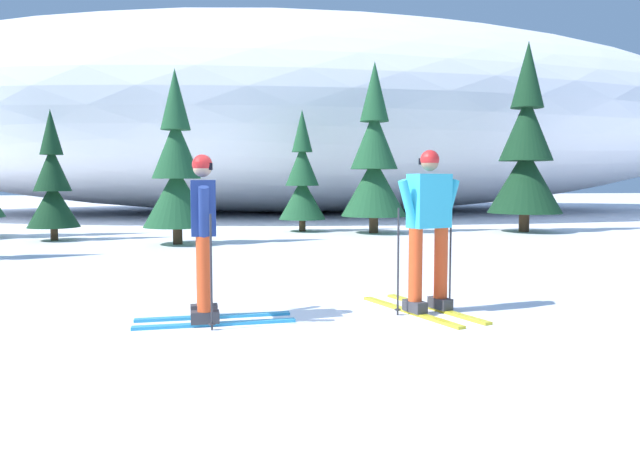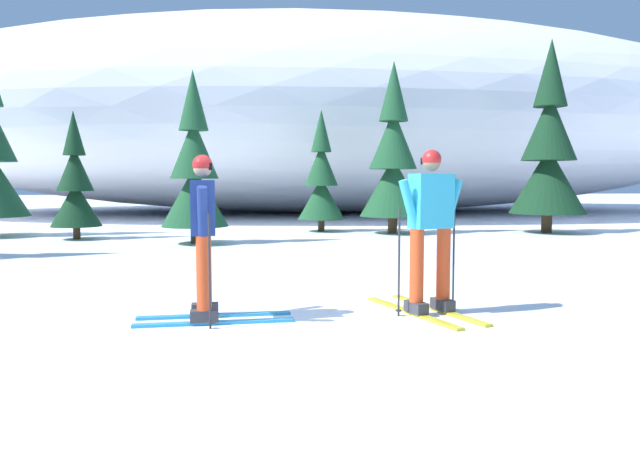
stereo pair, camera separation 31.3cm
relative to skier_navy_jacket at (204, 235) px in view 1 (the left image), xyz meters
name	(u,v)px [view 1 (the left image)]	position (x,y,z in m)	size (l,w,h in m)	color
ground_plane	(305,332)	(0.95, -0.56, -0.90)	(120.00, 120.00, 0.00)	white
skier_navy_jacket	(204,235)	(0.00, 0.00, 0.00)	(1.65, 0.80, 1.72)	#2893CC
skier_cyan_jacket	(428,227)	(2.40, 0.06, 0.04)	(0.99, 1.76, 1.78)	gold
pine_tree_center_left	(53,186)	(-3.90, 9.24, 0.44)	(1.23, 1.23, 3.19)	#47301E
pine_tree_center	(176,171)	(-0.85, 7.85, 0.77)	(1.54, 1.54, 3.99)	#47301E
pine_tree_center_right	(302,181)	(2.45, 10.90, 0.56)	(1.35, 1.35, 3.49)	#47301E
pine_tree_right	(374,162)	(4.35, 10.01, 1.08)	(1.83, 1.83, 4.73)	#47301E
pine_tree_far_right	(526,153)	(8.71, 9.73, 1.35)	(2.07, 2.07, 5.37)	#47301E
snow_ridge_background	(307,121)	(4.14, 22.07, 3.40)	(41.88, 20.29, 8.60)	white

